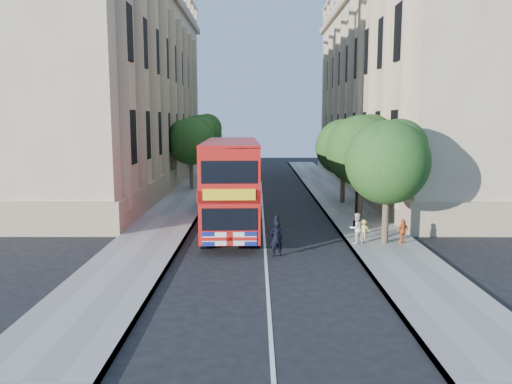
{
  "coord_description": "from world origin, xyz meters",
  "views": [
    {
      "loc": [
        -0.4,
        -20.54,
        6.0
      ],
      "look_at": [
        -0.43,
        5.09,
        2.3
      ],
      "focal_mm": 35.0,
      "sensor_mm": 36.0,
      "label": 1
    }
  ],
  "objects_px": {
    "lamp_post": "(357,186)",
    "box_van": "(224,186)",
    "double_decker_bus": "(232,183)",
    "woman_pedestrian": "(356,228)",
    "police_constable": "(276,239)"
  },
  "relations": [
    {
      "from": "police_constable",
      "to": "woman_pedestrian",
      "type": "height_order",
      "value": "police_constable"
    },
    {
      "from": "lamp_post",
      "to": "police_constable",
      "type": "distance_m",
      "value": 6.95
    },
    {
      "from": "lamp_post",
      "to": "box_van",
      "type": "distance_m",
      "value": 11.04
    },
    {
      "from": "box_van",
      "to": "woman_pedestrian",
      "type": "xyz_separation_m",
      "value": [
        7.08,
        -10.97,
        -0.6
      ]
    },
    {
      "from": "box_van",
      "to": "woman_pedestrian",
      "type": "distance_m",
      "value": 13.07
    },
    {
      "from": "double_decker_bus",
      "to": "box_van",
      "type": "relative_size",
      "value": 1.96
    },
    {
      "from": "lamp_post",
      "to": "police_constable",
      "type": "xyz_separation_m",
      "value": [
        -4.52,
        -5.0,
        -1.7
      ]
    },
    {
      "from": "lamp_post",
      "to": "woman_pedestrian",
      "type": "bearing_deg",
      "value": -100.94
    },
    {
      "from": "police_constable",
      "to": "lamp_post",
      "type": "bearing_deg",
      "value": -145.17
    },
    {
      "from": "lamp_post",
      "to": "box_van",
      "type": "relative_size",
      "value": 0.96
    },
    {
      "from": "double_decker_bus",
      "to": "woman_pedestrian",
      "type": "distance_m",
      "value": 7.16
    },
    {
      "from": "lamp_post",
      "to": "police_constable",
      "type": "height_order",
      "value": "lamp_post"
    },
    {
      "from": "lamp_post",
      "to": "box_van",
      "type": "bearing_deg",
      "value": 134.31
    },
    {
      "from": "double_decker_bus",
      "to": "police_constable",
      "type": "relative_size",
      "value": 6.53
    },
    {
      "from": "police_constable",
      "to": "box_van",
      "type": "bearing_deg",
      "value": -89.26
    }
  ]
}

